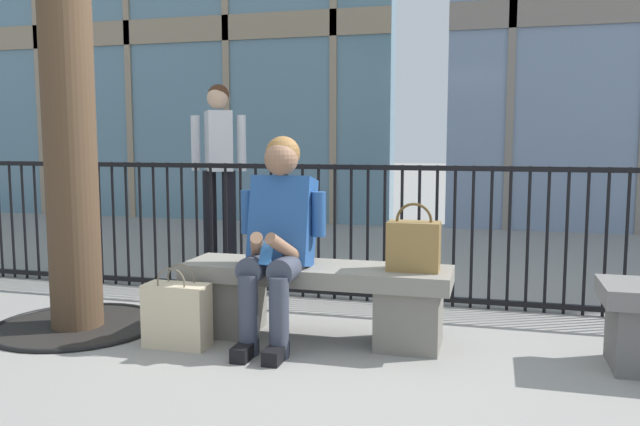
% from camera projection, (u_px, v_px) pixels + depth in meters
% --- Properties ---
extents(ground_plane, '(60.00, 60.00, 0.00)m').
position_uv_depth(ground_plane, '(316.00, 338.00, 3.85)').
color(ground_plane, gray).
extents(stone_bench, '(1.60, 0.44, 0.45)m').
position_uv_depth(stone_bench, '(316.00, 294.00, 3.82)').
color(stone_bench, gray).
rests_on(stone_bench, ground).
extents(seated_person_with_phone, '(0.52, 0.66, 1.21)m').
position_uv_depth(seated_person_with_phone, '(278.00, 233.00, 3.70)').
color(seated_person_with_phone, '#383D4C').
rests_on(seated_person_with_phone, ground).
extents(handbag_on_bench, '(0.29, 0.17, 0.39)m').
position_uv_depth(handbag_on_bench, '(414.00, 245.00, 3.62)').
color(handbag_on_bench, olive).
rests_on(handbag_on_bench, stone_bench).
extents(shopping_bag, '(0.37, 0.17, 0.48)m').
position_uv_depth(shopping_bag, '(177.00, 315.00, 3.68)').
color(shopping_bag, beige).
rests_on(shopping_bag, ground).
extents(bystander_at_railing, '(0.55, 0.44, 1.71)m').
position_uv_depth(bystander_at_railing, '(219.00, 160.00, 6.04)').
color(bystander_at_railing, black).
rests_on(bystander_at_railing, ground).
extents(plaza_railing, '(7.75, 0.04, 1.01)m').
position_uv_depth(plaza_railing, '(351.00, 232.00, 4.73)').
color(plaza_railing, black).
rests_on(plaza_railing, ground).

